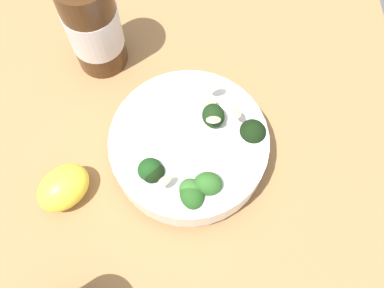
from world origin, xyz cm
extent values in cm
cube|color=#996D42|center=(0.00, 0.00, -2.08)|extent=(61.25, 61.25, 4.17)
cylinder|color=white|center=(0.91, -0.38, 0.68)|extent=(10.70, 10.70, 1.35)
cylinder|color=white|center=(0.91, -0.38, 3.39)|extent=(19.45, 19.45, 4.06)
cylinder|color=silver|center=(0.91, -0.38, 5.02)|extent=(15.95, 15.95, 0.80)
cylinder|color=#589D47|center=(1.54, -7.79, 3.84)|extent=(1.67, 1.52, 1.43)
ellipsoid|color=black|center=(1.54, -7.79, 5.33)|extent=(4.73, 4.94, 3.96)
cylinder|color=#589D47|center=(3.38, -3.08, 5.26)|extent=(1.34, 1.48, 1.37)
ellipsoid|color=black|center=(3.38, -3.08, 6.59)|extent=(4.09, 4.15, 3.89)
cylinder|color=#2F662B|center=(-2.74, 4.71, 4.18)|extent=(1.70, 1.50, 1.57)
ellipsoid|color=#194216|center=(-2.74, 4.71, 5.72)|extent=(3.87, 4.38, 4.02)
cylinder|color=#3C7A32|center=(-5.93, -0.43, 4.30)|extent=(1.46, 1.58, 1.33)
ellipsoid|color=#23511C|center=(-5.93, -0.43, 5.72)|extent=(4.03, 3.88, 3.32)
cylinder|color=#2F662B|center=(-5.56, 0.16, 4.24)|extent=(1.50, 1.69, 1.53)
ellipsoid|color=#386B2B|center=(-5.56, 0.16, 5.65)|extent=(4.21, 4.76, 3.78)
cylinder|color=#2F662B|center=(-3.16, 4.28, 4.13)|extent=(1.19, 1.17, 1.62)
ellipsoid|color=black|center=(-3.16, 4.28, 5.64)|extent=(3.71, 4.04, 3.22)
cylinder|color=#589D47|center=(-4.91, -1.89, 4.38)|extent=(1.36, 1.29, 1.53)
ellipsoid|color=#2D6023|center=(-4.91, -1.89, 5.98)|extent=(3.63, 4.20, 4.12)
ellipsoid|color=#DBBC84|center=(2.08, -2.93, 8.13)|extent=(1.17, 1.91, 0.65)
ellipsoid|color=#DBBC84|center=(-4.81, 3.01, 7.44)|extent=(1.87, 2.07, 0.74)
ellipsoid|color=#DBBC84|center=(-3.93, -2.35, 6.15)|extent=(1.71, 2.07, 0.96)
ellipsoid|color=#DBBC84|center=(6.53, -3.18, 8.14)|extent=(1.34, 1.97, 0.78)
ellipsoid|color=#DBBC84|center=(3.07, -5.83, 7.53)|extent=(1.91, 1.09, 1.35)
ellipsoid|color=#DBBC84|center=(4.98, -2.83, 6.45)|extent=(1.66, 2.06, 0.45)
ellipsoid|color=#DBBC84|center=(4.88, -2.77, 7.00)|extent=(1.62, 2.05, 0.86)
ellipsoid|color=yellow|center=(-3.27, 15.60, 2.29)|extent=(8.39, 8.57, 4.59)
cylinder|color=#472814|center=(16.73, 11.52, 7.67)|extent=(6.97, 6.97, 15.33)
cylinder|color=silver|center=(16.73, 11.52, 7.25)|extent=(7.11, 7.11, 6.73)
camera|label=1|loc=(-19.83, 0.78, 54.06)|focal=41.27mm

